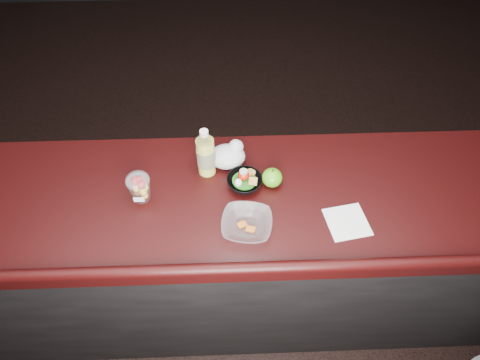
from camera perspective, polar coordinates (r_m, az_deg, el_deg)
The scene contains 10 objects.
ground at distance 2.57m, azimuth -1.95°, elevation -21.76°, with size 8.00×8.00×0.00m, color black.
room_shell at distance 1.01m, azimuth -4.73°, elevation 12.84°, with size 8.00×8.00×8.00m.
counter at distance 2.22m, azimuth -2.41°, elevation -10.21°, with size 4.06×0.71×1.02m.
lemonade_bottle at distance 1.82m, azimuth -4.57°, elevation 3.32°, with size 0.08×0.08×0.24m.
fruit_cup at distance 1.79m, azimuth -13.28°, elevation -0.88°, with size 0.10×0.10×0.14m.
green_apple at distance 1.81m, azimuth 4.30°, elevation 0.32°, with size 0.09×0.09×0.09m.
plastic_bag at distance 1.88m, azimuth -1.56°, elevation 3.32°, with size 0.16×0.13×0.12m.
snack_bowl at distance 1.81m, azimuth 0.56°, elevation -0.19°, with size 0.19×0.19×0.08m.
takeout_bowl at distance 1.68m, azimuth 0.91°, elevation -5.95°, with size 0.22×0.22×0.05m.
paper_napkin at distance 1.77m, azimuth 14.09°, elevation -5.46°, with size 0.16×0.16×0.00m, color white.
Camera 1 is at (0.05, -0.81, 2.44)m, focal length 32.00 mm.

